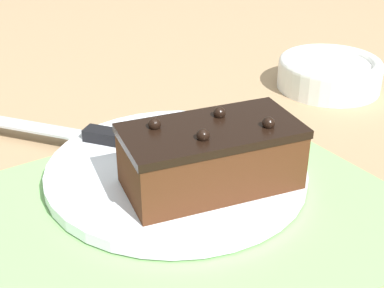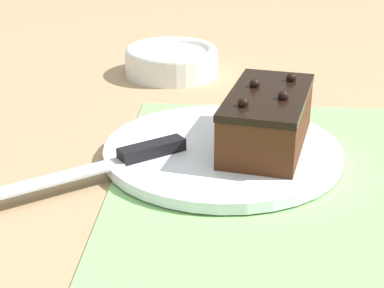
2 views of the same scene
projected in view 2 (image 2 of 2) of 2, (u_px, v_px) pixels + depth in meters
name	position (u px, v px, depth m)	size (l,w,h in m)	color
ground_plane	(274.00, 183.00, 0.67)	(3.00, 3.00, 0.00)	#9E7F5B
placemat_woven	(274.00, 182.00, 0.67)	(0.46, 0.34, 0.00)	#7AB266
cake_plate	(222.00, 151.00, 0.73)	(0.27, 0.27, 0.01)	white
chocolate_cake	(267.00, 119.00, 0.71)	(0.18, 0.12, 0.07)	#472614
serving_knife	(119.00, 159.00, 0.68)	(0.16, 0.20, 0.01)	black
small_bowl	(171.00, 60.00, 1.01)	(0.15, 0.15, 0.05)	white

